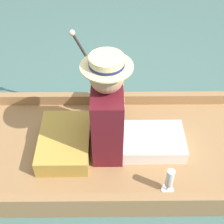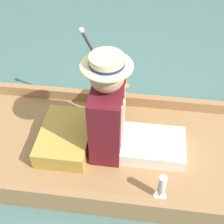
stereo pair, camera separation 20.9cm
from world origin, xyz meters
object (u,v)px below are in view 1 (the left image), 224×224
at_px(wine_glass, 170,179).
at_px(walking_cane, 92,66).
at_px(seated_person, 118,117).
at_px(teddy_bear, 111,98).

xyz_separation_m(wine_glass, walking_cane, (-0.80, -0.51, 0.31)).
xyz_separation_m(seated_person, wine_glass, (0.38, 0.32, -0.19)).
xyz_separation_m(seated_person, teddy_bear, (-0.33, -0.05, -0.12)).
bearing_deg(wine_glass, teddy_bear, -152.58).
xyz_separation_m(seated_person, walking_cane, (-0.42, -0.19, 0.12)).
height_order(seated_person, wine_glass, seated_person).
xyz_separation_m(teddy_bear, walking_cane, (-0.09, -0.15, 0.24)).
bearing_deg(wine_glass, walking_cane, -147.27).
distance_m(seated_person, wine_glass, 0.53).
bearing_deg(walking_cane, seated_person, 24.27).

